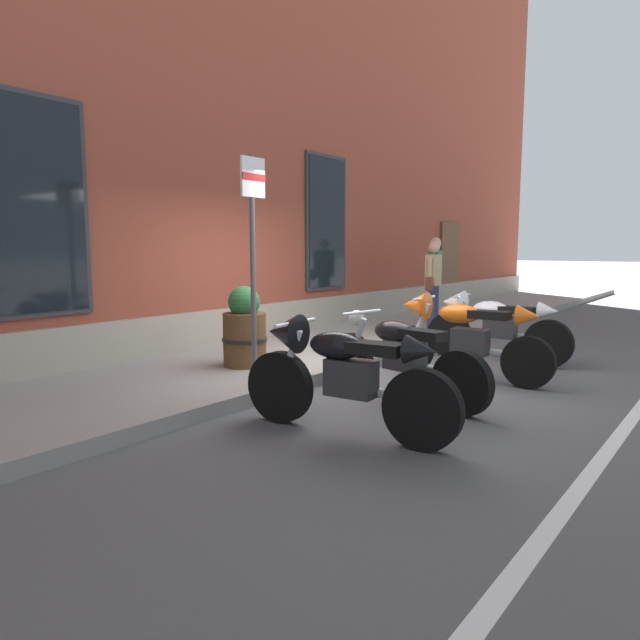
{
  "coord_description": "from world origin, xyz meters",
  "views": [
    {
      "loc": [
        -6.02,
        -4.06,
        1.64
      ],
      "look_at": [
        0.25,
        0.73,
        0.64
      ],
      "focal_mm": 32.16,
      "sensor_mm": 36.0,
      "label": 1
    }
  ],
  "objects_px": {
    "parking_sign": "(253,236)",
    "pedestrian_tan_coat": "(433,280)",
    "barrel_planter": "(245,331)",
    "motorcycle_black_sport": "(339,371)",
    "motorcycle_white_sport": "(492,323)",
    "pedestrian_striped_shirt": "(435,275)",
    "motorcycle_orange_sport": "(460,333)",
    "motorcycle_black_naked": "(400,357)"
  },
  "relations": [
    {
      "from": "motorcycle_black_sport",
      "to": "barrel_planter",
      "type": "xyz_separation_m",
      "value": [
        1.09,
        2.23,
        0.03
      ]
    },
    {
      "from": "motorcycle_white_sport",
      "to": "parking_sign",
      "type": "xyz_separation_m",
      "value": [
        -3.29,
        1.56,
        1.22
      ]
    },
    {
      "from": "motorcycle_black_sport",
      "to": "parking_sign",
      "type": "height_order",
      "value": "parking_sign"
    },
    {
      "from": "motorcycle_white_sport",
      "to": "pedestrian_striped_shirt",
      "type": "relative_size",
      "value": 1.25
    },
    {
      "from": "motorcycle_white_sport",
      "to": "barrel_planter",
      "type": "height_order",
      "value": "barrel_planter"
    },
    {
      "from": "pedestrian_tan_coat",
      "to": "parking_sign",
      "type": "bearing_deg",
      "value": -178.32
    },
    {
      "from": "motorcycle_black_naked",
      "to": "pedestrian_tan_coat",
      "type": "height_order",
      "value": "pedestrian_tan_coat"
    },
    {
      "from": "motorcycle_black_sport",
      "to": "motorcycle_white_sport",
      "type": "height_order",
      "value": "motorcycle_black_sport"
    },
    {
      "from": "motorcycle_black_sport",
      "to": "parking_sign",
      "type": "relative_size",
      "value": 0.84
    },
    {
      "from": "parking_sign",
      "to": "pedestrian_tan_coat",
      "type": "bearing_deg",
      "value": 1.68
    },
    {
      "from": "motorcycle_black_sport",
      "to": "motorcycle_orange_sport",
      "type": "xyz_separation_m",
      "value": [
        2.65,
        0.04,
        0.02
      ]
    },
    {
      "from": "pedestrian_tan_coat",
      "to": "motorcycle_orange_sport",
      "type": "bearing_deg",
      "value": -148.08
    },
    {
      "from": "motorcycle_white_sport",
      "to": "pedestrian_tan_coat",
      "type": "bearing_deg",
      "value": 47.76
    },
    {
      "from": "motorcycle_white_sport",
      "to": "pedestrian_tan_coat",
      "type": "relative_size",
      "value": 1.32
    },
    {
      "from": "motorcycle_orange_sport",
      "to": "motorcycle_white_sport",
      "type": "relative_size",
      "value": 1.01
    },
    {
      "from": "pedestrian_tan_coat",
      "to": "parking_sign",
      "type": "distance_m",
      "value": 4.9
    },
    {
      "from": "barrel_planter",
      "to": "pedestrian_striped_shirt",
      "type": "bearing_deg",
      "value": 0.39
    },
    {
      "from": "barrel_planter",
      "to": "motorcycle_black_sport",
      "type": "bearing_deg",
      "value": -115.92
    },
    {
      "from": "motorcycle_orange_sport",
      "to": "pedestrian_striped_shirt",
      "type": "height_order",
      "value": "pedestrian_striped_shirt"
    },
    {
      "from": "parking_sign",
      "to": "motorcycle_black_sport",
      "type": "bearing_deg",
      "value": -112.96
    },
    {
      "from": "motorcycle_white_sport",
      "to": "parking_sign",
      "type": "relative_size",
      "value": 0.84
    },
    {
      "from": "motorcycle_white_sport",
      "to": "parking_sign",
      "type": "distance_m",
      "value": 3.85
    },
    {
      "from": "motorcycle_black_naked",
      "to": "pedestrian_tan_coat",
      "type": "distance_m",
      "value": 4.64
    },
    {
      "from": "motorcycle_orange_sport",
      "to": "pedestrian_tan_coat",
      "type": "xyz_separation_m",
      "value": [
        2.92,
        1.82,
        0.47
      ]
    },
    {
      "from": "motorcycle_black_sport",
      "to": "motorcycle_black_naked",
      "type": "relative_size",
      "value": 0.97
    },
    {
      "from": "motorcycle_black_sport",
      "to": "parking_sign",
      "type": "xyz_separation_m",
      "value": [
        0.73,
        1.72,
        1.21
      ]
    },
    {
      "from": "motorcycle_black_sport",
      "to": "motorcycle_white_sport",
      "type": "distance_m",
      "value": 4.02
    },
    {
      "from": "motorcycle_black_sport",
      "to": "pedestrian_striped_shirt",
      "type": "relative_size",
      "value": 1.24
    },
    {
      "from": "motorcycle_white_sport",
      "to": "barrel_planter",
      "type": "xyz_separation_m",
      "value": [
        -2.94,
        2.08,
        0.05
      ]
    },
    {
      "from": "pedestrian_tan_coat",
      "to": "motorcycle_black_sport",
      "type": "bearing_deg",
      "value": -161.52
    },
    {
      "from": "pedestrian_tan_coat",
      "to": "motorcycle_white_sport",
      "type": "bearing_deg",
      "value": -132.24
    },
    {
      "from": "motorcycle_black_sport",
      "to": "pedestrian_striped_shirt",
      "type": "height_order",
      "value": "pedestrian_striped_shirt"
    },
    {
      "from": "motorcycle_black_sport",
      "to": "barrel_planter",
      "type": "height_order",
      "value": "barrel_planter"
    },
    {
      "from": "motorcycle_white_sport",
      "to": "pedestrian_striped_shirt",
      "type": "height_order",
      "value": "pedestrian_striped_shirt"
    },
    {
      "from": "motorcycle_black_naked",
      "to": "pedestrian_striped_shirt",
      "type": "distance_m",
      "value": 5.63
    },
    {
      "from": "motorcycle_black_sport",
      "to": "parking_sign",
      "type": "distance_m",
      "value": 2.22
    },
    {
      "from": "pedestrian_striped_shirt",
      "to": "barrel_planter",
      "type": "relative_size",
      "value": 1.67
    },
    {
      "from": "motorcycle_white_sport",
      "to": "pedestrian_striped_shirt",
      "type": "distance_m",
      "value": 3.28
    },
    {
      "from": "pedestrian_tan_coat",
      "to": "barrel_planter",
      "type": "distance_m",
      "value": 4.52
    },
    {
      "from": "motorcycle_black_sport",
      "to": "motorcycle_black_naked",
      "type": "height_order",
      "value": "motorcycle_black_sport"
    },
    {
      "from": "motorcycle_black_naked",
      "to": "parking_sign",
      "type": "relative_size",
      "value": 0.86
    },
    {
      "from": "motorcycle_orange_sport",
      "to": "pedestrian_striped_shirt",
      "type": "relative_size",
      "value": 1.27
    }
  ]
}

